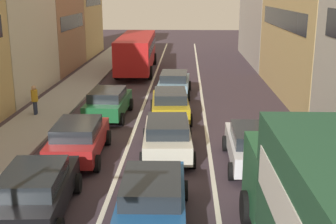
{
  "coord_description": "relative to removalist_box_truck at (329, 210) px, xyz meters",
  "views": [
    {
      "loc": [
        0.72,
        -5.4,
        6.36
      ],
      "look_at": [
        0.0,
        12.0,
        1.6
      ],
      "focal_mm": 47.65,
      "sensor_mm": 36.0,
      "label": 1
    }
  ],
  "objects": [
    {
      "name": "sidewalk_left",
      "position": [
        -10.4,
        16.94,
        -1.9
      ],
      "size": [
        2.6,
        64.0,
        0.14
      ],
      "primitive_type": "cube",
      "color": "#979797",
      "rests_on": "ground"
    },
    {
      "name": "lane_stripe_left",
      "position": [
        -5.4,
        16.94,
        -1.97
      ],
      "size": [
        0.16,
        60.0,
        0.01
      ],
      "primitive_type": "cube",
      "color": "silver",
      "rests_on": "ground"
    },
    {
      "name": "lane_stripe_right",
      "position": [
        -2.0,
        16.94,
        -1.97
      ],
      "size": [
        0.16,
        60.0,
        0.01
      ],
      "primitive_type": "cube",
      "color": "silver",
      "rests_on": "ground"
    },
    {
      "name": "building_row_right",
      "position": [
        6.2,
        20.13,
        3.25
      ],
      "size": [
        7.2,
        43.9,
        12.16
      ],
      "rotation": [
        0.0,
        0.0,
        -1.57
      ],
      "color": "#B2ADA3",
      "rests_on": "ground"
    },
    {
      "name": "removalist_box_truck",
      "position": [
        0.0,
        0.0,
        0.0
      ],
      "size": [
        2.78,
        7.73,
        3.58
      ],
      "rotation": [
        0.0,
        0.0,
        1.58
      ],
      "color": "#1E5933",
      "rests_on": "ground"
    },
    {
      "name": "sedan_centre_lane_second",
      "position": [
        -3.88,
        2.79,
        -1.18
      ],
      "size": [
        2.14,
        4.34,
        1.49
      ],
      "rotation": [
        0.0,
        0.0,
        1.59
      ],
      "color": "#194C8C",
      "rests_on": "ground"
    },
    {
      "name": "wagon_left_lane_second",
      "position": [
        -7.28,
        3.14,
        -1.18
      ],
      "size": [
        2.3,
        4.41,
        1.49
      ],
      "rotation": [
        0.0,
        0.0,
        1.64
      ],
      "color": "black",
      "rests_on": "ground"
    },
    {
      "name": "hatchback_centre_lane_third",
      "position": [
        -3.69,
        8.29,
        -1.18
      ],
      "size": [
        2.23,
        4.38,
        1.49
      ],
      "rotation": [
        0.0,
        0.0,
        1.62
      ],
      "color": "beige",
      "rests_on": "ground"
    },
    {
      "name": "sedan_left_lane_third",
      "position": [
        -7.15,
        7.83,
        -1.18
      ],
      "size": [
        2.19,
        4.36,
        1.49
      ],
      "rotation": [
        0.0,
        0.0,
        1.61
      ],
      "color": "#A51E1E",
      "rests_on": "ground"
    },
    {
      "name": "coupe_centre_lane_fourth",
      "position": [
        -3.78,
        13.52,
        -1.18
      ],
      "size": [
        2.26,
        4.4,
        1.49
      ],
      "rotation": [
        0.0,
        0.0,
        1.63
      ],
      "color": "#B29319",
      "rests_on": "ground"
    },
    {
      "name": "sedan_left_lane_fourth",
      "position": [
        -6.98,
        13.64,
        -1.18
      ],
      "size": [
        2.17,
        4.35,
        1.49
      ],
      "rotation": [
        0.0,
        0.0,
        1.54
      ],
      "color": "#19592D",
      "rests_on": "ground"
    },
    {
      "name": "sedan_centre_lane_fifth",
      "position": [
        -3.73,
        18.76,
        -1.18
      ],
      "size": [
        2.15,
        4.35,
        1.49
      ],
      "rotation": [
        0.0,
        0.0,
        1.54
      ],
      "color": "#759EB7",
      "rests_on": "ground"
    },
    {
      "name": "sedan_right_lane_behind_truck",
      "position": [
        -0.44,
        7.32,
        -1.18
      ],
      "size": [
        2.09,
        4.32,
        1.49
      ],
      "rotation": [
        0.0,
        0.0,
        1.56
      ],
      "color": "silver",
      "rests_on": "ground"
    },
    {
      "name": "bus_mid_queue_primary",
      "position": [
        -6.96,
        27.08,
        -0.21
      ],
      "size": [
        3.0,
        10.56,
        2.9
      ],
      "rotation": [
        0.0,
        0.0,
        1.6
      ],
      "color": "#B21919",
      "rests_on": "ground"
    },
    {
      "name": "pedestrian_near_kerb",
      "position": [
        -10.79,
        13.59,
        -1.03
      ],
      "size": [
        0.34,
        0.54,
        1.66
      ],
      "rotation": [
        0.0,
        0.0,
        3.16
      ],
      "color": "#262D47",
      "rests_on": "ground"
    }
  ]
}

